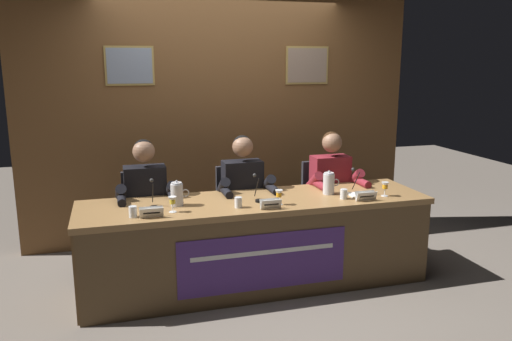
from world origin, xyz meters
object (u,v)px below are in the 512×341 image
at_px(microphone_center, 257,192).
at_px(nameplate_right, 366,196).
at_px(chair_center, 240,215).
at_px(water_pitcher_right_side, 329,183).
at_px(juice_glass_left, 173,201).
at_px(water_pitcher_left_side, 177,194).
at_px(water_cup_left, 133,212).
at_px(juice_glass_right, 385,186).
at_px(microphone_left, 153,198).
at_px(water_cup_right, 344,195).
at_px(conference_table, 259,231).
at_px(document_stack_right, 361,194).
at_px(panelist_right, 333,186).
at_px(panelist_center, 245,192).
at_px(panelist_left, 146,200).
at_px(water_cup_center, 238,203).
at_px(chair_right, 324,208).
at_px(microphone_right, 357,185).
at_px(nameplate_center, 271,204).
at_px(chair_left, 146,223).
at_px(nameplate_left, 151,212).
at_px(juice_glass_center, 279,194).

height_order(microphone_center, nameplate_right, microphone_center).
relative_size(chair_center, water_pitcher_right_side, 4.34).
bearing_deg(juice_glass_left, water_pitcher_left_side, 71.98).
relative_size(water_cup_left, juice_glass_right, 0.69).
height_order(water_cup_left, microphone_left, microphone_left).
xyz_separation_m(microphone_left, chair_center, (0.85, 0.56, -0.38)).
bearing_deg(juice_glass_right, water_cup_right, 177.68).
bearing_deg(conference_table, water_cup_left, -173.55).
bearing_deg(document_stack_right, panelist_right, 94.05).
bearing_deg(microphone_left, water_cup_left, -126.37).
bearing_deg(microphone_left, panelist_center, 23.08).
relative_size(microphone_center, juice_glass_right, 1.74).
relative_size(juice_glass_left, juice_glass_right, 1.00).
distance_m(panelist_left, juice_glass_right, 2.06).
distance_m(microphone_left, water_cup_center, 0.68).
relative_size(chair_right, microphone_right, 4.21).
height_order(nameplate_right, microphone_right, microphone_right).
bearing_deg(chair_center, nameplate_center, -87.68).
height_order(conference_table, water_pitcher_right_side, water_pitcher_right_side).
xyz_separation_m(conference_table, juice_glass_right, (1.10, -0.09, 0.33)).
bearing_deg(microphone_right, water_cup_left, -175.10).
xyz_separation_m(nameplate_right, microphone_right, (0.03, 0.23, 0.03)).
xyz_separation_m(conference_table, water_cup_center, (-0.20, -0.08, 0.28)).
distance_m(water_cup_center, water_cup_right, 0.92).
bearing_deg(water_cup_left, juice_glass_left, 9.17).
bearing_deg(nameplate_right, panelist_left, 159.41).
bearing_deg(microphone_left, panelist_left, 94.88).
height_order(panelist_center, water_pitcher_left_side, panelist_center).
bearing_deg(microphone_center, chair_center, 89.77).
relative_size(chair_left, water_pitcher_right_side, 4.34).
relative_size(nameplate_left, juice_glass_left, 1.42).
relative_size(panelist_left, nameplate_right, 6.91).
relative_size(water_pitcher_left_side, document_stack_right, 0.97).
height_order(conference_table, juice_glass_left, juice_glass_left).
bearing_deg(microphone_right, panelist_right, 93.33).
xyz_separation_m(panelist_left, microphone_right, (1.79, -0.43, 0.11)).
bearing_deg(panelist_left, water_pitcher_right_side, -13.56).
xyz_separation_m(juice_glass_center, microphone_right, (0.77, 0.15, -0.01)).
height_order(microphone_left, water_cup_right, microphone_left).
xyz_separation_m(nameplate_center, chair_right, (0.84, 0.87, -0.35)).
distance_m(chair_center, juice_glass_center, 0.88).
bearing_deg(chair_right, water_cup_left, -157.35).
distance_m(nameplate_right, document_stack_right, 0.18).
distance_m(panelist_center, juice_glass_center, 0.60).
relative_size(nameplate_right, document_stack_right, 0.83).
xyz_separation_m(chair_left, microphone_right, (1.79, -0.63, 0.38)).
height_order(water_cup_center, water_pitcher_left_side, water_pitcher_left_side).
bearing_deg(water_cup_right, nameplate_left, -177.07).
xyz_separation_m(water_cup_left, microphone_left, (0.17, 0.23, 0.04)).
relative_size(nameplate_left, water_cup_left, 2.07).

